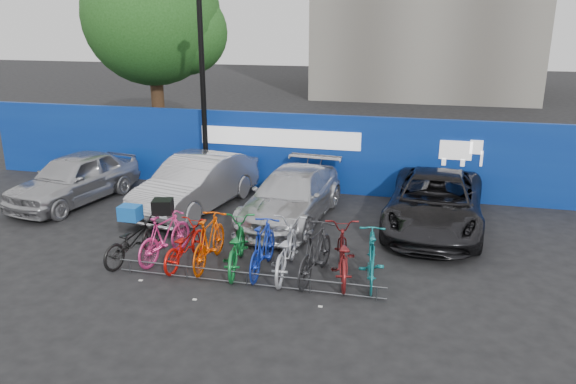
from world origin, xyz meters
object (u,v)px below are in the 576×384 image
(car_1, at_px, (196,183))
(bike_2, at_px, (185,245))
(bike_8, at_px, (342,254))
(lamppost, at_px, (203,84))
(bike_5, at_px, (263,247))
(tree, at_px, (158,19))
(bike_1, at_px, (165,236))
(bike_rack, at_px, (247,278))
(bike_9, at_px, (372,257))
(car_2, at_px, (292,196))
(bike_7, at_px, (315,252))
(bike_3, at_px, (209,241))
(bike_6, at_px, (286,249))
(car_0, at_px, (74,178))
(car_3, at_px, (435,202))
(bike_0, at_px, (133,240))
(bike_4, at_px, (236,246))

(car_1, xyz_separation_m, bike_2, (1.17, -3.54, -0.29))
(bike_8, bearing_deg, car_1, -46.62)
(lamppost, height_order, bike_5, lamppost)
(tree, height_order, bike_1, tree)
(bike_rack, relative_size, bike_9, 3.03)
(car_2, xyz_separation_m, bike_7, (1.28, -3.30, -0.08))
(lamppost, bearing_deg, bike_3, -68.01)
(car_2, xyz_separation_m, bike_6, (0.63, -3.21, -0.11))
(car_0, distance_m, bike_5, 7.35)
(car_2, bearing_deg, bike_9, -46.92)
(bike_rack, distance_m, car_3, 5.62)
(car_3, relative_size, bike_6, 2.40)
(bike_6, height_order, bike_8, bike_6)
(car_1, distance_m, bike_8, 5.71)
(car_2, bearing_deg, bike_2, -110.15)
(lamppost, bearing_deg, car_1, -77.20)
(lamppost, bearing_deg, car_2, -32.60)
(car_1, height_order, bike_8, car_1)
(bike_0, relative_size, bike_1, 1.01)
(bike_5, bearing_deg, bike_1, -3.32)
(car_2, relative_size, bike_1, 2.52)
(bike_rack, bearing_deg, tree, 122.45)
(bike_3, height_order, bike_6, bike_3)
(bike_2, relative_size, bike_8, 0.86)
(lamppost, bearing_deg, tree, 127.51)
(lamppost, height_order, car_1, lamppost)
(car_1, bearing_deg, bike_9, -22.63)
(car_1, bearing_deg, bike_8, -25.47)
(car_2, bearing_deg, car_1, -179.09)
(tree, distance_m, bike_5, 12.94)
(tree, distance_m, car_3, 13.03)
(car_1, distance_m, bike_4, 4.20)
(car_1, bearing_deg, car_3, 11.05)
(bike_5, height_order, bike_7, bike_7)
(bike_6, height_order, bike_9, bike_9)
(car_1, bearing_deg, bike_3, -52.72)
(tree, xyz_separation_m, car_1, (3.98, -6.45, -4.32))
(car_3, relative_size, bike_4, 2.46)
(car_0, distance_m, bike_0, 4.94)
(bike_1, bearing_deg, bike_6, -168.72)
(car_0, height_order, bike_7, car_0)
(bike_rack, distance_m, bike_9, 2.56)
(bike_4, xyz_separation_m, bike_6, (1.08, 0.03, 0.01))
(bike_2, xyz_separation_m, bike_4, (1.16, 0.04, 0.07))
(bike_4, bearing_deg, tree, -68.06)
(car_2, xyz_separation_m, bike_3, (-1.08, -3.21, -0.09))
(bike_rack, bearing_deg, lamppost, 118.07)
(bike_6, xyz_separation_m, bike_8, (1.18, 0.07, -0.01))
(bike_1, relative_size, bike_9, 0.98)
(lamppost, distance_m, car_1, 3.12)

